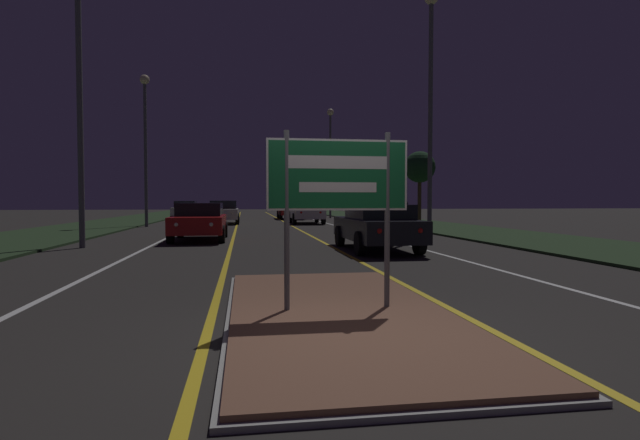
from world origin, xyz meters
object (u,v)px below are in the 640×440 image
Objects in this scene: car_receding_2 at (306,211)px; car_receding_3 at (291,209)px; streetlight_left_far at (145,127)px; streetlight_right_near at (431,72)px; streetlight_right_far at (330,144)px; car_approaching_0 at (200,220)px; car_receding_1 at (385,215)px; car_approaching_2 at (186,210)px; car_approaching_1 at (224,212)px; highway_sign at (338,184)px; car_receding_0 at (377,226)px; streetlight_left_near at (79,40)px.

car_receding_2 is 7.97m from car_receding_3.
streetlight_right_near is at bearing -37.60° from streetlight_left_far.
streetlight_left_far is 17.98m from streetlight_right_far.
car_approaching_0 is at bearing -69.42° from streetlight_left_far.
car_approaching_2 reaches higher than car_receding_1.
streetlight_right_far is 1.98× the size of car_approaching_1.
streetlight_left_far is 14.27m from car_receding_1.
car_approaching_1 is at bearing 135.40° from car_receding_1.
highway_sign reaches higher than car_receding_1.
highway_sign is 0.24× the size of streetlight_right_far.
streetlight_right_near is 2.19× the size of car_approaching_0.
car_receding_1 is 11.69m from car_approaching_1.
streetlight_left_far reaches higher than car_receding_1.
car_receding_1 is 15.92m from car_receding_3.
car_receding_0 is (2.73, 8.14, -0.95)m from highway_sign.
streetlight_left_near is at bearing -167.37° from streetlight_right_near.
streetlight_right_near is 21.73m from car_receding_3.
car_approaching_0 is (-2.82, 12.92, -0.96)m from highway_sign.
streetlight_right_far is 11.81m from car_receding_2.
car_approaching_2 is (0.82, 11.88, -4.85)m from streetlight_left_far.
streetlight_left_far is 18.25m from car_receding_0.
streetlight_right_near is 14.35m from car_receding_2.
streetlight_left_far is at bearing 110.58° from car_approaching_0.
streetlight_left_near is 2.13× the size of car_receding_2.
car_receding_2 reaches higher than car_approaching_0.
car_receding_0 is (8.94, -2.15, -5.69)m from streetlight_left_near.
highway_sign is 0.48× the size of car_receding_2.
streetlight_left_far is 12.85m from car_approaching_2.
streetlight_left_near is 25.27m from car_approaching_2.
car_receding_3 is (-3.73, 20.61, -5.82)m from streetlight_right_near.
streetlight_left_near is at bearing -103.14° from car_approaching_1.
car_approaching_1 is (-5.02, -7.37, -0.04)m from car_receding_3.
streetlight_right_far reaches higher than car_receding_1.
streetlight_left_far is 1.82× the size of car_receding_2.
streetlight_right_near reaches higher than car_receding_2.
streetlight_right_near is at bearing -61.01° from car_approaching_2.
streetlight_right_near is 2.11× the size of car_receding_2.
car_receding_1 is at bearing -44.60° from car_approaching_1.
streetlight_right_far is at bearing 89.11° from car_receding_1.
car_approaching_1 reaches higher than car_receding_1.
car_approaching_0 is (-5.39, -20.78, -0.09)m from car_receding_3.
streetlight_right_far is at bearing 64.08° from streetlight_left_near.
streetlight_right_far is at bearing 80.24° from highway_sign.
streetlight_right_far is (12.76, 12.65, 0.65)m from streetlight_left_far.
car_approaching_0 is 22.19m from car_approaching_2.
car_approaching_0 is at bearing -104.53° from car_receding_3.
car_receding_1 is at bearing -90.89° from streetlight_right_far.
streetlight_left_near reaches higher than car_receding_3.
car_receding_3 is at bearing 90.38° from car_receding_0.
car_receding_2 is 1.04× the size of car_approaching_0.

